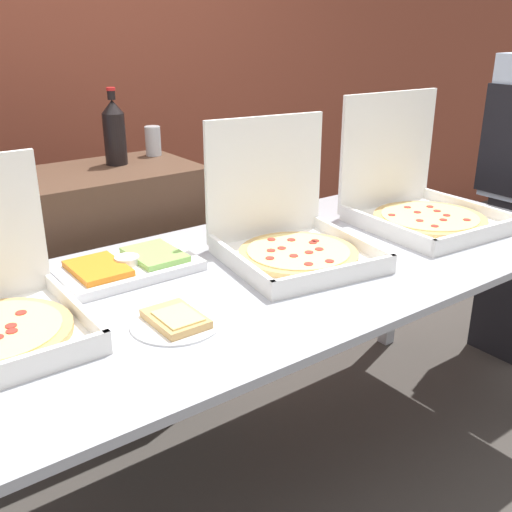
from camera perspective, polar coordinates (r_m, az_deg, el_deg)
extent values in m
plane|color=#423D38|center=(2.33, 0.00, -21.05)|extent=(16.00, 16.00, 0.00)
cube|color=brown|center=(3.24, -19.15, 17.33)|extent=(10.00, 0.06, 2.80)
cube|color=#A8AAB2|center=(1.87, 0.00, -1.78)|extent=(2.45, 0.97, 0.02)
cube|color=#A8AAB2|center=(3.07, 12.81, -1.27)|extent=(0.06, 0.06, 0.82)
cube|color=white|center=(2.36, 16.16, 2.99)|extent=(0.51, 0.51, 0.02)
cube|color=white|center=(2.22, 20.63, 2.06)|extent=(0.48, 0.05, 0.04)
cube|color=white|center=(2.19, 12.19, 2.76)|extent=(0.05, 0.48, 0.04)
cube|color=white|center=(2.52, 19.74, 4.47)|extent=(0.05, 0.48, 0.04)
cube|color=white|center=(2.46, 12.45, 9.80)|extent=(0.48, 0.05, 0.45)
cylinder|color=tan|center=(2.35, 16.20, 3.43)|extent=(0.42, 0.42, 0.02)
cylinder|color=#F4D67F|center=(2.35, 16.23, 3.68)|extent=(0.36, 0.36, 0.00)
cylinder|color=#B22D23|center=(2.41, 16.87, 4.14)|extent=(0.03, 0.03, 0.00)
cylinder|color=#B22D23|center=(2.46, 16.24, 4.54)|extent=(0.03, 0.03, 0.00)
cylinder|color=#B22D23|center=(2.43, 14.22, 4.53)|extent=(0.03, 0.03, 0.00)
cylinder|color=#B22D23|center=(2.37, 15.11, 4.05)|extent=(0.03, 0.03, 0.00)
cylinder|color=#B22D23|center=(2.32, 12.80, 3.84)|extent=(0.03, 0.03, 0.00)
cylinder|color=#B22D23|center=(2.28, 15.33, 3.28)|extent=(0.03, 0.03, 0.00)
cylinder|color=#B22D23|center=(2.23, 16.66, 2.75)|extent=(0.03, 0.03, 0.00)
cylinder|color=#B22D23|center=(2.31, 17.41, 3.31)|extent=(0.03, 0.03, 0.00)
cylinder|color=#B22D23|center=(2.34, 19.44, 3.27)|extent=(0.03, 0.03, 0.00)
cylinder|color=#B22D23|center=(2.37, 17.70, 3.72)|extent=(0.03, 0.03, 0.00)
cube|color=white|center=(1.39, -21.66, -9.70)|extent=(0.41, 0.02, 0.04)
cube|color=white|center=(1.61, -16.82, -4.72)|extent=(0.02, 0.41, 0.04)
cylinder|color=#B22D23|center=(1.56, -22.31, -6.17)|extent=(0.03, 0.03, 0.00)
cylinder|color=#B22D23|center=(1.62, -21.47, -5.05)|extent=(0.03, 0.03, 0.00)
cylinder|color=#B22D23|center=(1.54, -22.24, -6.64)|extent=(0.03, 0.03, 0.00)
cube|color=white|center=(1.93, 4.02, -0.31)|extent=(0.50, 0.50, 0.02)
cube|color=white|center=(1.76, 7.63, -1.67)|extent=(0.43, 0.08, 0.04)
cube|color=white|center=(1.82, -1.61, -0.58)|extent=(0.08, 0.43, 0.04)
cube|color=white|center=(2.03, 9.12, 1.50)|extent=(0.08, 0.43, 0.04)
cube|color=white|center=(2.05, 0.86, 7.45)|extent=(0.43, 0.08, 0.42)
cylinder|color=tan|center=(1.92, 4.04, 0.22)|extent=(0.38, 0.38, 0.02)
cylinder|color=#F4D67F|center=(1.92, 4.05, 0.52)|extent=(0.33, 0.33, 0.00)
cylinder|color=#B22D23|center=(2.00, 5.66, 1.45)|extent=(0.03, 0.03, 0.00)
cylinder|color=#B22D23|center=(1.98, 5.48, 1.28)|extent=(0.03, 0.03, 0.00)
cylinder|color=#B22D23|center=(2.00, 3.38, 1.55)|extent=(0.03, 0.03, 0.00)
cylinder|color=#B22D23|center=(2.00, 1.48, 1.59)|extent=(0.03, 0.03, 0.00)
cylinder|color=#B22D23|center=(1.93, 2.46, 0.76)|extent=(0.03, 0.03, 0.00)
cylinder|color=#B22D23|center=(1.91, 1.45, 0.53)|extent=(0.03, 0.03, 0.00)
cylinder|color=#B22D23|center=(1.85, 1.33, -0.20)|extent=(0.03, 0.03, 0.00)
cylinder|color=#B22D23|center=(1.87, 3.61, 0.02)|extent=(0.03, 0.03, 0.00)
cylinder|color=#B22D23|center=(1.81, 5.03, -0.76)|extent=(0.03, 0.03, 0.00)
cylinder|color=#B22D23|center=(1.84, 7.02, -0.49)|extent=(0.03, 0.03, 0.00)
cylinder|color=#B22D23|center=(1.90, 5.07, 0.36)|extent=(0.03, 0.03, 0.00)
cylinder|color=#B22D23|center=(1.93, 6.05, 0.66)|extent=(0.03, 0.03, 0.00)
cylinder|color=white|center=(1.56, -7.64, -6.36)|extent=(0.24, 0.24, 0.01)
cube|color=tan|center=(1.55, -7.66, -5.93)|extent=(0.12, 0.17, 0.02)
cube|color=#F4D67F|center=(1.54, -7.45, -5.72)|extent=(0.09, 0.12, 0.01)
cube|color=white|center=(1.88, -12.12, -1.16)|extent=(0.42, 0.25, 0.03)
cube|color=orange|center=(1.84, -14.82, -1.17)|extent=(0.15, 0.20, 0.02)
cube|color=#8CC65B|center=(1.91, -9.62, 0.12)|extent=(0.15, 0.20, 0.02)
cylinder|color=white|center=(1.87, -12.18, -0.40)|extent=(0.08, 0.08, 0.02)
cube|color=#4C3323|center=(2.59, -13.12, -3.15)|extent=(0.69, 0.46, 1.04)
cylinder|color=black|center=(2.48, -13.28, 10.79)|extent=(0.09, 0.09, 0.20)
cone|color=black|center=(2.46, -13.54, 13.68)|extent=(0.09, 0.09, 0.05)
cylinder|color=black|center=(2.46, -13.62, 14.67)|extent=(0.03, 0.03, 0.03)
cylinder|color=red|center=(2.45, -13.67, 15.21)|extent=(0.03, 0.03, 0.01)
cylinder|color=silver|center=(2.63, -9.78, 10.74)|extent=(0.07, 0.07, 0.12)
cylinder|color=silver|center=(2.62, -9.87, 12.07)|extent=(0.06, 0.06, 0.00)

